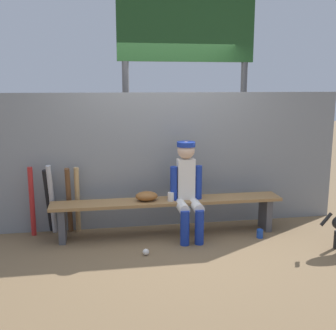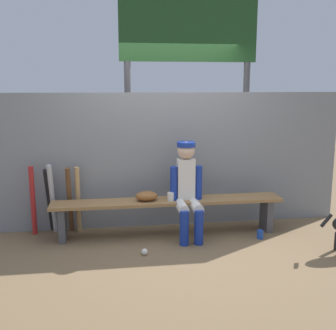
# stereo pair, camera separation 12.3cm
# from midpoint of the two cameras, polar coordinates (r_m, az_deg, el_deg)

# --- Properties ---
(ground_plane) EXTENTS (30.00, 30.00, 0.00)m
(ground_plane) POSITION_cam_midpoint_polar(r_m,az_deg,el_deg) (5.51, -0.65, -9.41)
(ground_plane) COLOR brown
(chainlink_fence) EXTENTS (4.92, 0.03, 1.81)m
(chainlink_fence) POSITION_cam_midpoint_polar(r_m,az_deg,el_deg) (5.65, -1.32, 0.63)
(chainlink_fence) COLOR gray
(chainlink_fence) RESTS_ON ground_plane
(dugout_bench) EXTENTS (2.94, 0.36, 0.47)m
(dugout_bench) POSITION_cam_midpoint_polar(r_m,az_deg,el_deg) (5.39, -0.66, -5.69)
(dugout_bench) COLOR olive
(dugout_bench) RESTS_ON ground_plane
(player_seated) EXTENTS (0.41, 0.55, 1.21)m
(player_seated) POSITION_cam_midpoint_polar(r_m,az_deg,el_deg) (5.25, 2.01, -2.94)
(player_seated) COLOR silver
(player_seated) RESTS_ON ground_plane
(baseball_glove) EXTENTS (0.28, 0.20, 0.12)m
(baseball_glove) POSITION_cam_midpoint_polar(r_m,az_deg,el_deg) (5.31, -3.58, -4.23)
(baseball_glove) COLOR brown
(baseball_glove) RESTS_ON dugout_bench
(bat_wood_tan) EXTENTS (0.07, 0.16, 0.88)m
(bat_wood_tan) POSITION_cam_midpoint_polar(r_m,az_deg,el_deg) (5.58, -12.80, -4.68)
(bat_wood_tan) COLOR tan
(bat_wood_tan) RESTS_ON ground_plane
(bat_wood_dark) EXTENTS (0.07, 0.25, 0.89)m
(bat_wood_dark) POSITION_cam_midpoint_polar(r_m,az_deg,el_deg) (5.56, -13.89, -4.72)
(bat_wood_dark) COLOR brown
(bat_wood_dark) RESTS_ON ground_plane
(bat_aluminum_silver) EXTENTS (0.10, 0.24, 0.93)m
(bat_aluminum_silver) POSITION_cam_midpoint_polar(r_m,az_deg,el_deg) (5.58, -16.09, -4.55)
(bat_aluminum_silver) COLOR #B7B7BC
(bat_aluminum_silver) RESTS_ON ground_plane
(bat_aluminum_black) EXTENTS (0.11, 0.26, 0.86)m
(bat_aluminum_black) POSITION_cam_midpoint_polar(r_m,az_deg,el_deg) (5.65, -16.49, -4.72)
(bat_aluminum_black) COLOR black
(bat_aluminum_black) RESTS_ON ground_plane
(bat_aluminum_red) EXTENTS (0.08, 0.13, 0.91)m
(bat_aluminum_red) POSITION_cam_midpoint_polar(r_m,az_deg,el_deg) (5.61, -18.55, -4.75)
(bat_aluminum_red) COLOR #B22323
(bat_aluminum_red) RESTS_ON ground_plane
(baseball) EXTENTS (0.07, 0.07, 0.07)m
(baseball) POSITION_cam_midpoint_polar(r_m,az_deg,el_deg) (4.89, -3.75, -11.69)
(baseball) COLOR white
(baseball) RESTS_ON ground_plane
(cup_on_ground) EXTENTS (0.08, 0.08, 0.11)m
(cup_on_ground) POSITION_cam_midpoint_polar(r_m,az_deg,el_deg) (5.49, 11.71, -9.09)
(cup_on_ground) COLOR #1E47AD
(cup_on_ground) RESTS_ON ground_plane
(cup_on_bench) EXTENTS (0.08, 0.08, 0.11)m
(cup_on_bench) POSITION_cam_midpoint_polar(r_m,az_deg,el_deg) (5.29, -0.30, -4.32)
(cup_on_bench) COLOR silver
(cup_on_bench) RESTS_ON dugout_bench
(scoreboard) EXTENTS (2.35, 0.27, 3.48)m
(scoreboard) POSITION_cam_midpoint_polar(r_m,az_deg,el_deg) (6.54, 2.47, 15.55)
(scoreboard) COLOR #3F3F42
(scoreboard) RESTS_ON ground_plane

